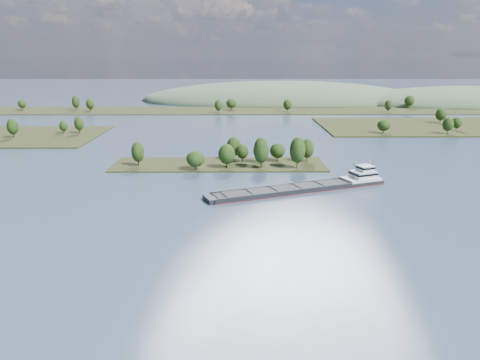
{
  "coord_description": "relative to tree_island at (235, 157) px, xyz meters",
  "views": [
    {
      "loc": [
        8.33,
        -36.54,
        50.8
      ],
      "look_at": [
        9.55,
        130.0,
        6.0
      ],
      "focal_mm": 35.0,
      "sensor_mm": 36.0,
      "label": 1
    }
  ],
  "objects": [
    {
      "name": "ground",
      "position": [
        -7.34,
        -58.45,
        -3.98
      ],
      "size": [
        1800.0,
        1800.0,
        0.0
      ],
      "primitive_type": "plane",
      "color": "#37495F",
      "rests_on": "ground"
    },
    {
      "name": "hill_west",
      "position": [
        52.66,
        321.55,
        -3.98
      ],
      "size": [
        320.0,
        160.0,
        44.0
      ],
      "primitive_type": "ellipsoid",
      "color": "#43593D",
      "rests_on": "ground"
    },
    {
      "name": "cargo_barge",
      "position": [
        29.63,
        -40.5,
        -2.71
      ],
      "size": [
        72.35,
        35.7,
        10.06
      ],
      "color": "black",
      "rests_on": "ground"
    },
    {
      "name": "tree_island",
      "position": [
        0.0,
        0.0,
        0.0
      ],
      "size": [
        100.0,
        31.1,
        15.62
      ],
      "color": "black",
      "rests_on": "ground"
    },
    {
      "name": "hill_east",
      "position": [
        252.66,
        291.55,
        -3.98
      ],
      "size": [
        260.0,
        140.0,
        36.0
      ],
      "primitive_type": "ellipsoid",
      "color": "#43593D",
      "rests_on": "ground"
    },
    {
      "name": "back_shoreline",
      "position": [
        0.37,
        221.29,
        -3.33
      ],
      "size": [
        900.0,
        60.0,
        15.08
      ],
      "color": "black",
      "rests_on": "ground"
    }
  ]
}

